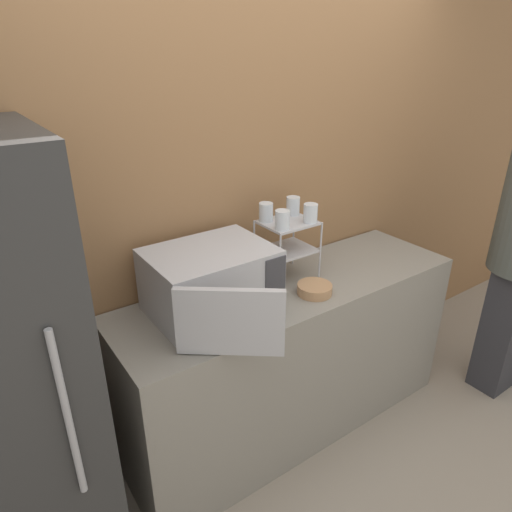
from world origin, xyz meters
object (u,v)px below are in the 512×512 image
(dish_rack, at_px, (287,237))
(glass_front_left, at_px, (282,220))
(microwave, at_px, (212,282))
(glass_back_right, at_px, (293,206))
(bowl, at_px, (315,289))
(glass_front_right, at_px, (310,213))
(glass_back_left, at_px, (266,212))

(dish_rack, distance_m, glass_front_left, 0.18)
(microwave, xyz_separation_m, glass_back_right, (0.60, 0.15, 0.21))
(dish_rack, distance_m, glass_back_right, 0.18)
(dish_rack, height_order, bowl, dish_rack)
(glass_front_right, xyz_separation_m, glass_back_left, (-0.18, 0.14, 0.00))
(bowl, bearing_deg, glass_front_right, 60.38)
(glass_back_right, bearing_deg, microwave, -165.61)
(glass_back_left, bearing_deg, glass_front_left, -91.37)
(microwave, xyz_separation_m, glass_front_right, (0.60, 0.01, 0.21))
(microwave, relative_size, glass_front_right, 7.36)
(microwave, relative_size, bowl, 3.99)
(microwave, bearing_deg, glass_back_right, 14.39)
(glass_back_right, relative_size, glass_back_left, 1.00)
(glass_front_left, bearing_deg, dish_rack, 36.20)
(glass_front_left, relative_size, glass_front_right, 1.00)
(dish_rack, xyz_separation_m, glass_front_right, (0.09, -0.07, 0.14))
(glass_front_left, distance_m, bowl, 0.39)
(glass_back_right, bearing_deg, glass_back_left, -179.90)
(bowl, bearing_deg, dish_rack, 89.54)
(glass_front_right, relative_size, bowl, 0.54)
(glass_front_left, relative_size, glass_back_left, 1.00)
(glass_back_left, relative_size, bowl, 0.54)
(dish_rack, xyz_separation_m, glass_back_right, (0.09, 0.07, 0.14))
(dish_rack, relative_size, glass_front_left, 3.32)
(glass_front_left, xyz_separation_m, glass_front_right, (0.18, -0.00, 0.00))
(dish_rack, bearing_deg, glass_back_right, 38.87)
(glass_back_left, bearing_deg, glass_front_right, -39.18)
(glass_front_left, height_order, bowl, glass_front_left)
(dish_rack, distance_m, glass_back_left, 0.18)
(microwave, bearing_deg, glass_front_left, 1.87)
(glass_front_left, distance_m, glass_back_left, 0.14)
(microwave, distance_m, glass_back_left, 0.50)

